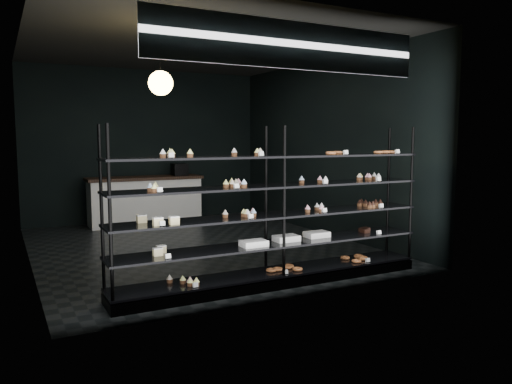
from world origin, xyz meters
The scene contains 5 objects.
room centered at (0.00, 0.00, 1.60)m, with size 5.01×6.01×3.20m.
display_shelf centered at (0.06, -2.45, 0.63)m, with size 4.00×0.50×1.91m.
signage centered at (0.00, -2.93, 2.75)m, with size 3.30×0.05×0.50m.
pendant_lamp centered at (-0.98, -1.41, 2.45)m, with size 0.31×0.31×0.88m.
service_counter centered at (-0.16, 2.50, 0.50)m, with size 2.32×0.65×1.23m.
Camera 1 is at (-2.85, -7.58, 1.77)m, focal length 35.00 mm.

